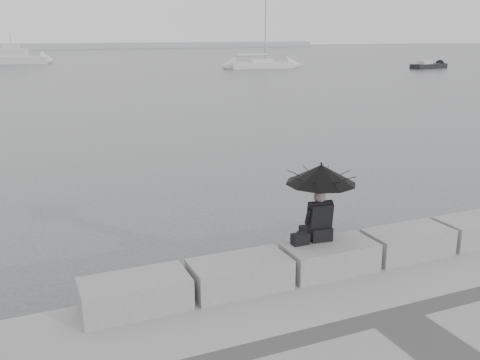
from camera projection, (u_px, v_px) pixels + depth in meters
name	position (u px, v px, depth m)	size (l,w,h in m)	color
ground	(315.00, 286.00, 9.85)	(360.00, 360.00, 0.00)	#46484B
stone_block_far_left	(135.00, 294.00, 7.95)	(1.60, 0.80, 0.50)	slate
stone_block_left	(240.00, 274.00, 8.60)	(1.60, 0.80, 0.50)	slate
stone_block_centre	(330.00, 257.00, 9.25)	(1.60, 0.80, 0.50)	slate
stone_block_right	(408.00, 243.00, 9.90)	(1.60, 0.80, 0.50)	slate
stone_block_far_right	(476.00, 230.00, 10.55)	(1.60, 0.80, 0.50)	slate
seated_person	(321.00, 184.00, 9.12)	(1.22, 1.22, 1.39)	black
bag	(300.00, 239.00, 9.15)	(0.30, 0.17, 0.19)	black
sailboat_right	(261.00, 64.00, 69.45)	(8.43, 3.30, 12.90)	silver
motor_cruiser	(18.00, 58.00, 79.23)	(9.15, 5.51, 4.50)	silver
small_motorboat	(429.00, 66.00, 69.33)	(5.80, 2.58, 1.10)	black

